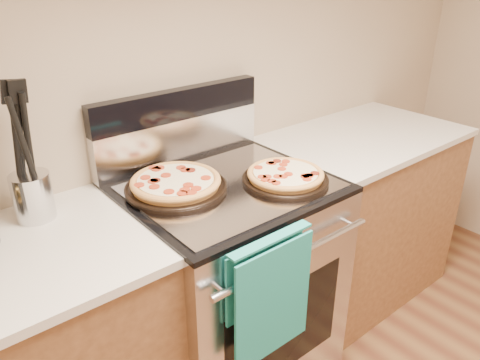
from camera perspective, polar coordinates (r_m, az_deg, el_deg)
wall_back at (r=1.90m, az=-8.58°, el=14.91°), size 4.00×0.00×4.00m
range_body at (r=2.00m, az=-1.49°, el=-12.72°), size 0.76×0.68×0.90m
oven_window at (r=1.81m, az=5.38°, el=-17.72°), size 0.56×0.01×0.40m
cooktop at (r=1.76m, az=-1.66°, el=-0.83°), size 0.76×0.68×0.02m
backsplash_lower at (r=1.95m, az=-7.32°, el=4.92°), size 0.76×0.06×0.18m
backsplash_upper at (r=1.91m, az=-7.57°, el=9.15°), size 0.76×0.06×0.12m
oven_handle at (r=1.57m, az=6.93°, el=-9.11°), size 0.70×0.03×0.03m
dish_towel at (r=1.56m, az=3.58°, el=-13.76°), size 0.32×0.05×0.42m
foil_sheet at (r=1.73m, az=-1.05°, el=-0.79°), size 0.70×0.55×0.01m
cabinet_right at (r=2.57m, az=13.78°, el=-4.48°), size 1.00×0.62×0.88m
countertop_right at (r=2.38m, az=14.91°, el=5.08°), size 1.02×0.64×0.03m
pepperoni_pizza_back at (r=1.70m, az=-7.82°, el=-0.47°), size 0.45×0.45×0.05m
pepperoni_pizza_front at (r=1.76m, az=5.56°, el=0.47°), size 0.36×0.36×0.04m
utensil_crock at (r=1.66m, az=-23.93°, el=-1.84°), size 0.15×0.15×0.16m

